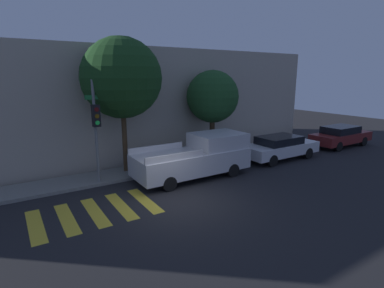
{
  "coord_description": "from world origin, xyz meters",
  "views": [
    {
      "loc": [
        -5.2,
        -9.18,
        4.65
      ],
      "look_at": [
        1.94,
        2.1,
        1.6
      ],
      "focal_mm": 28.0,
      "sensor_mm": 36.0,
      "label": 1
    }
  ],
  "objects_px": {
    "traffic_light_pole": "(106,112)",
    "pickup_truck": "(198,156)",
    "tree_near_corner": "(122,78)",
    "tree_midblock": "(213,97)",
    "sedan_middle": "(341,136)",
    "sedan_near_corner": "(280,147)"
  },
  "relations": [
    {
      "from": "pickup_truck",
      "to": "sedan_near_corner",
      "type": "height_order",
      "value": "pickup_truck"
    },
    {
      "from": "tree_near_corner",
      "to": "tree_midblock",
      "type": "bearing_deg",
      "value": 0.0
    },
    {
      "from": "tree_near_corner",
      "to": "tree_midblock",
      "type": "height_order",
      "value": "tree_near_corner"
    },
    {
      "from": "sedan_near_corner",
      "to": "tree_near_corner",
      "type": "bearing_deg",
      "value": 164.88
    },
    {
      "from": "traffic_light_pole",
      "to": "tree_near_corner",
      "type": "height_order",
      "value": "tree_near_corner"
    },
    {
      "from": "traffic_light_pole",
      "to": "pickup_truck",
      "type": "distance_m",
      "value": 4.57
    },
    {
      "from": "tree_midblock",
      "to": "traffic_light_pole",
      "type": "bearing_deg",
      "value": -171.17
    },
    {
      "from": "sedan_middle",
      "to": "tree_near_corner",
      "type": "bearing_deg",
      "value": 171.04
    },
    {
      "from": "traffic_light_pole",
      "to": "sedan_middle",
      "type": "relative_size",
      "value": 0.97
    },
    {
      "from": "sedan_near_corner",
      "to": "tree_midblock",
      "type": "bearing_deg",
      "value": 144.44
    },
    {
      "from": "sedan_middle",
      "to": "tree_midblock",
      "type": "distance_m",
      "value": 9.72
    },
    {
      "from": "sedan_near_corner",
      "to": "sedan_middle",
      "type": "relative_size",
      "value": 1.01
    },
    {
      "from": "pickup_truck",
      "to": "sedan_near_corner",
      "type": "xyz_separation_m",
      "value": [
        5.59,
        0.0,
        -0.25
      ]
    },
    {
      "from": "pickup_truck",
      "to": "tree_midblock",
      "type": "height_order",
      "value": "tree_midblock"
    },
    {
      "from": "traffic_light_pole",
      "to": "pickup_truck",
      "type": "bearing_deg",
      "value": -18.36
    },
    {
      "from": "sedan_middle",
      "to": "tree_midblock",
      "type": "xyz_separation_m",
      "value": [
        -9.04,
        2.24,
        2.78
      ]
    },
    {
      "from": "traffic_light_pole",
      "to": "tree_midblock",
      "type": "xyz_separation_m",
      "value": [
        6.27,
        0.97,
        0.35
      ]
    },
    {
      "from": "traffic_light_pole",
      "to": "sedan_middle",
      "type": "distance_m",
      "value": 15.56
    },
    {
      "from": "pickup_truck",
      "to": "sedan_middle",
      "type": "xyz_separation_m",
      "value": [
        11.5,
        0.0,
        -0.23
      ]
    },
    {
      "from": "sedan_middle",
      "to": "tree_near_corner",
      "type": "xyz_separation_m",
      "value": [
        -14.2,
        2.24,
        3.81
      ]
    },
    {
      "from": "pickup_truck",
      "to": "sedan_middle",
      "type": "height_order",
      "value": "pickup_truck"
    },
    {
      "from": "tree_near_corner",
      "to": "tree_midblock",
      "type": "distance_m",
      "value": 5.26
    }
  ]
}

